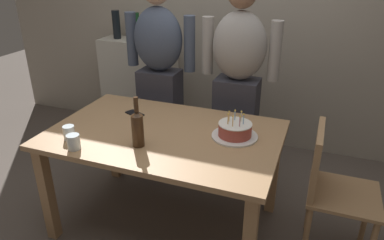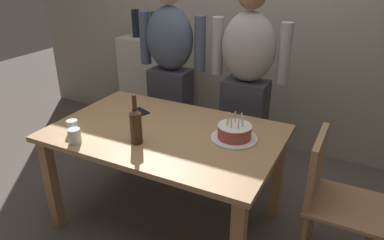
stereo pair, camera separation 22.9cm
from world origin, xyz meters
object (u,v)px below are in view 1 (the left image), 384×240
water_glass_far (69,133)px  dining_chair (330,184)px  birthday_cake (235,131)px  cell_phone (135,114)px  person_man_bearded (160,76)px  wine_bottle (138,128)px  person_woman_cardigan (237,85)px  water_glass_near (74,142)px

water_glass_far → dining_chair: bearing=14.7°
birthday_cake → dining_chair: bearing=1.7°
birthday_cake → dining_chair: birthday_cake is taller
birthday_cake → cell_phone: size_ratio=2.05×
birthday_cake → person_man_bearded: 1.03m
water_glass_far → cell_phone: bearing=68.7°
wine_bottle → person_man_bearded: person_man_bearded is taller
person_man_bearded → water_glass_far: bearing=81.6°
person_woman_cardigan → water_glass_far: bearing=50.9°
water_glass_near → water_glass_far: (-0.11, 0.09, -0.00)m
water_glass_near → water_glass_far: water_glass_near is taller
person_woman_cardigan → dining_chair: (0.75, -0.60, -0.36)m
birthday_cake → water_glass_near: birthday_cake is taller
birthday_cake → person_woman_cardigan: bearing=103.2°
water_glass_far → wine_bottle: size_ratio=0.28×
birthday_cake → wine_bottle: wine_bottle is taller
birthday_cake → water_glass_near: 0.99m
water_glass_near → wine_bottle: (0.34, 0.17, 0.08)m
birthday_cake → person_woman_cardigan: person_woman_cardigan is taller
birthday_cake → person_man_bearded: (-0.82, 0.62, 0.09)m
water_glass_near → person_man_bearded: 1.11m
dining_chair → birthday_cake: bearing=91.7°
person_woman_cardigan → birthday_cake: bearing=103.2°
birthday_cake → water_glass_near: size_ratio=3.21×
person_woman_cardigan → dining_chair: bearing=141.5°
wine_bottle → dining_chair: bearing=16.6°
person_man_bearded → person_woman_cardigan: 0.67m
water_glass_far → cell_phone: 0.53m
birthday_cake → water_glass_near: bearing=-150.3°
birthday_cake → wine_bottle: (-0.52, -0.32, 0.08)m
wine_bottle → water_glass_near: bearing=-153.3°
birthday_cake → dining_chair: (0.61, 0.02, -0.27)m
water_glass_near → person_man_bearded: size_ratio=0.06×
water_glass_near → person_woman_cardigan: person_woman_cardigan is taller
water_glass_far → dining_chair: dining_chair is taller
birthday_cake → cell_phone: (-0.77, 0.09, -0.04)m
water_glass_far → dining_chair: 1.65m
water_glass_near → wine_bottle: size_ratio=0.29×
person_woman_cardigan → dining_chair: 1.02m
wine_bottle → cell_phone: 0.50m
water_glass_near → dining_chair: (1.47, 0.51, -0.27)m
water_glass_far → cell_phone: size_ratio=0.62×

